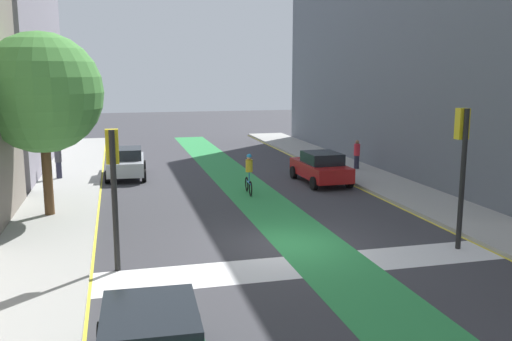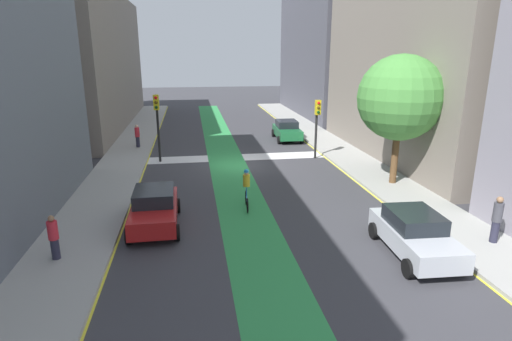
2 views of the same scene
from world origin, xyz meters
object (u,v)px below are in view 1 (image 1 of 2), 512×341
object	(u,v)px
pedestrian_sidewalk_left_a	(58,160)
car_red_right_far	(321,167)
traffic_signal_near_left	(113,172)
cyclist_in_lane	(249,173)
car_silver_left_far	(126,162)
street_tree_near	(42,93)
pedestrian_sidewalk_right_a	(357,154)
traffic_signal_near_right	(462,151)

from	to	relation	value
pedestrian_sidewalk_left_a	car_red_right_far	bearing A→B (deg)	-16.72
traffic_signal_near_left	cyclist_in_lane	xyz separation A→B (m)	(5.85, 8.41, -1.81)
car_silver_left_far	traffic_signal_near_left	bearing A→B (deg)	-92.29
street_tree_near	pedestrian_sidewalk_right_a	bearing A→B (deg)	22.15
traffic_signal_near_right	car_red_right_far	xyz separation A→B (m)	(-0.49, 10.60, -2.27)
traffic_signal_near_right	car_red_right_far	bearing A→B (deg)	92.64
traffic_signal_near_right	cyclist_in_lane	size ratio (longest dim) A/B	2.37
car_red_right_far	pedestrian_sidewalk_right_a	distance (m)	4.12
traffic_signal_near_left	car_red_right_far	distance (m)	14.14
traffic_signal_near_right	car_red_right_far	distance (m)	10.85
traffic_signal_near_right	street_tree_near	xyz separation A→B (m)	(-12.83, 6.94, 1.64)
pedestrian_sidewalk_left_a	street_tree_near	xyz separation A→B (m)	(0.33, -7.46, 3.64)
traffic_signal_near_right	car_silver_left_far	distance (m)	17.73
traffic_signal_near_left	car_red_right_far	bearing A→B (deg)	45.05
traffic_signal_near_right	pedestrian_sidewalk_right_a	world-z (taller)	traffic_signal_near_right
traffic_signal_near_left	cyclist_in_lane	distance (m)	10.40
car_red_right_far	street_tree_near	world-z (taller)	street_tree_near
car_silver_left_far	pedestrian_sidewalk_right_a	distance (m)	12.56
traffic_signal_near_left	pedestrian_sidewalk_right_a	size ratio (longest dim) A/B	2.47
traffic_signal_near_left	cyclist_in_lane	world-z (taller)	traffic_signal_near_left
pedestrian_sidewalk_left_a	street_tree_near	world-z (taller)	street_tree_near
pedestrian_sidewalk_right_a	traffic_signal_near_right	bearing A→B (deg)	-101.34
traffic_signal_near_right	cyclist_in_lane	bearing A→B (deg)	116.47
car_red_right_far	pedestrian_sidewalk_left_a	bearing A→B (deg)	163.28
pedestrian_sidewalk_left_a	traffic_signal_near_right	bearing A→B (deg)	-47.59
car_red_right_far	street_tree_near	distance (m)	13.45
car_red_right_far	pedestrian_sidewalk_left_a	size ratio (longest dim) A/B	2.35
pedestrian_sidewalk_right_a	car_silver_left_far	bearing A→B (deg)	173.91
traffic_signal_near_left	street_tree_near	bearing A→B (deg)	111.39
cyclist_in_lane	street_tree_near	bearing A→B (deg)	-165.48
traffic_signal_near_left	pedestrian_sidewalk_left_a	distance (m)	14.10
traffic_signal_near_left	pedestrian_sidewalk_right_a	distance (m)	18.20
traffic_signal_near_left	pedestrian_sidewalk_left_a	size ratio (longest dim) A/B	2.20
traffic_signal_near_left	pedestrian_sidewalk_right_a	world-z (taller)	traffic_signal_near_left
traffic_signal_near_right	car_red_right_far	world-z (taller)	traffic_signal_near_right
car_red_right_far	pedestrian_sidewalk_right_a	world-z (taller)	pedestrian_sidewalk_right_a
traffic_signal_near_right	pedestrian_sidewalk_left_a	size ratio (longest dim) A/B	2.44
pedestrian_sidewalk_right_a	pedestrian_sidewalk_left_a	xyz separation A→B (m)	(-15.82, 1.15, 0.12)
pedestrian_sidewalk_right_a	street_tree_near	size ratio (longest dim) A/B	0.24
traffic_signal_near_right	pedestrian_sidewalk_left_a	world-z (taller)	traffic_signal_near_right
car_silver_left_far	car_red_right_far	xyz separation A→B (m)	(9.34, -3.98, 0.00)
cyclist_in_lane	street_tree_near	xyz separation A→B (m)	(-8.30, -2.15, 3.74)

